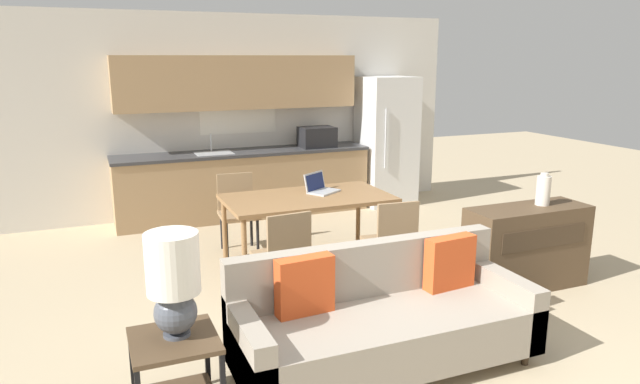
% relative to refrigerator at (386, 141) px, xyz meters
% --- Properties ---
extents(ground_plane, '(20.00, 20.00, 0.00)m').
position_rel_refrigerator_xyz_m(ground_plane, '(-2.13, -4.22, -0.93)').
color(ground_plane, tan).
extents(wall_back, '(6.40, 0.07, 2.70)m').
position_rel_refrigerator_xyz_m(wall_back, '(-2.13, 0.41, 0.43)').
color(wall_back, silver).
rests_on(wall_back, ground_plane).
extents(kitchen_counter, '(3.43, 0.65, 2.15)m').
position_rel_refrigerator_xyz_m(kitchen_counter, '(-2.11, 0.11, -0.08)').
color(kitchen_counter, tan).
rests_on(kitchen_counter, ground_plane).
extents(refrigerator, '(0.73, 0.75, 1.86)m').
position_rel_refrigerator_xyz_m(refrigerator, '(0.00, 0.00, 0.00)').
color(refrigerator, white).
rests_on(refrigerator, ground_plane).
extents(dining_table, '(1.67, 0.92, 0.76)m').
position_rel_refrigerator_xyz_m(dining_table, '(-2.05, -2.09, -0.23)').
color(dining_table, olive).
rests_on(dining_table, ground_plane).
extents(couch, '(2.10, 0.80, 0.83)m').
position_rel_refrigerator_xyz_m(couch, '(-2.27, -4.08, -0.59)').
color(couch, '#3D2D1E').
rests_on(couch, ground_plane).
extents(side_table, '(0.50, 0.50, 0.52)m').
position_rel_refrigerator_xyz_m(side_table, '(-3.69, -4.16, -0.57)').
color(side_table, brown).
rests_on(side_table, ground_plane).
extents(table_lamp, '(0.31, 0.31, 0.63)m').
position_rel_refrigerator_xyz_m(table_lamp, '(-3.67, -4.14, -0.05)').
color(table_lamp, '#4C515B').
rests_on(table_lamp, side_table).
extents(credenza, '(1.18, 0.44, 0.78)m').
position_rel_refrigerator_xyz_m(credenza, '(-0.34, -3.35, -0.54)').
color(credenza, brown).
rests_on(credenza, ground_plane).
extents(vase, '(0.13, 0.13, 0.30)m').
position_rel_refrigerator_xyz_m(vase, '(-0.17, -3.33, -0.01)').
color(vase, beige).
rests_on(vase, credenza).
extents(dining_chair_near_right, '(0.46, 0.46, 0.86)m').
position_rel_refrigerator_xyz_m(dining_chair_near_right, '(-1.52, -2.90, -0.44)').
color(dining_chair_near_right, '#997A56').
rests_on(dining_chair_near_right, ground_plane).
extents(dining_chair_near_left, '(0.46, 0.46, 0.86)m').
position_rel_refrigerator_xyz_m(dining_chair_near_left, '(-2.58, -2.88, -0.44)').
color(dining_chair_near_left, '#997A56').
rests_on(dining_chair_near_left, ground_plane).
extents(dining_chair_far_left, '(0.45, 0.45, 0.86)m').
position_rel_refrigerator_xyz_m(dining_chair_far_left, '(-2.58, -1.29, -0.44)').
color(dining_chair_far_left, '#997A56').
rests_on(dining_chair_far_left, ground_plane).
extents(laptop, '(0.41, 0.39, 0.20)m').
position_rel_refrigerator_xyz_m(laptop, '(-1.86, -1.96, -0.12)').
color(laptop, '#B7BABC').
rests_on(laptop, dining_table).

